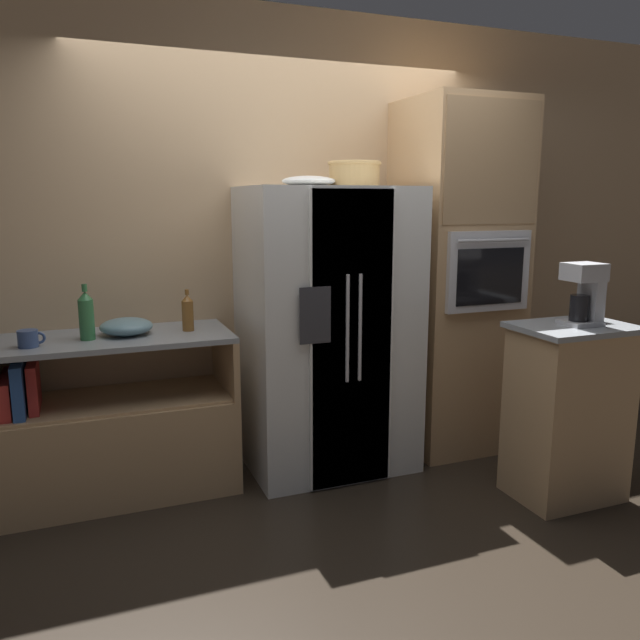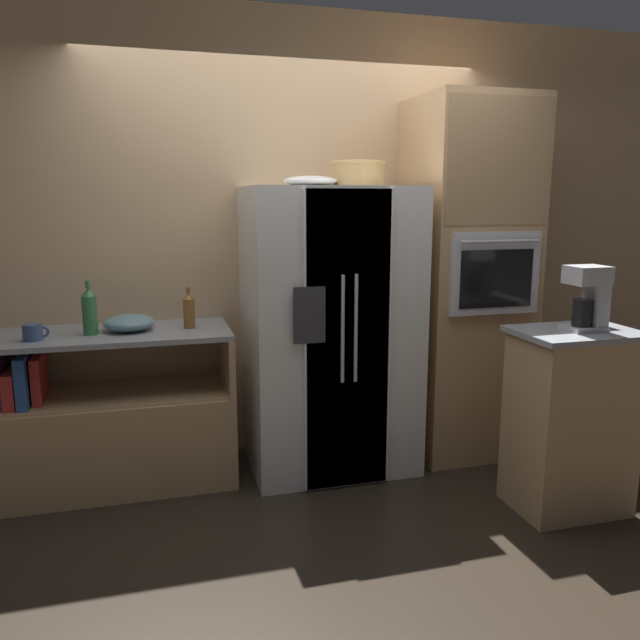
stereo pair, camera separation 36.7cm
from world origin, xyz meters
TOP-DOWN VIEW (x-y plane):
  - ground_plane at (0.00, 0.00)m, footprint 20.00×20.00m
  - wall_back at (0.00, 0.47)m, footprint 12.00×0.06m
  - counter_left at (-1.19, 0.14)m, footprint 1.46×0.60m
  - refrigerator at (0.17, 0.07)m, footprint 0.99×0.76m
  - wall_oven at (1.09, 0.10)m, footprint 0.70×0.73m
  - island_counter at (1.25, -0.82)m, footprint 0.62×0.45m
  - wicker_basket at (0.36, 0.12)m, footprint 0.32×0.32m
  - fruit_bowl at (0.06, 0.09)m, footprint 0.31×0.31m
  - bottle_tall at (-1.20, 0.11)m, footprint 0.08×0.08m
  - bottle_short at (-0.66, 0.14)m, footprint 0.07×0.07m
  - mug at (-1.48, 0.03)m, footprint 0.13×0.10m
  - mixing_bowl at (-1.00, 0.15)m, footprint 0.29×0.29m
  - coffee_maker at (1.29, -0.83)m, footprint 0.19×0.16m

SIDE VIEW (x-z plane):
  - ground_plane at x=0.00m, z-range 0.00..0.00m
  - counter_left at x=-1.19m, z-range -0.12..0.79m
  - island_counter at x=1.25m, z-range 0.00..0.99m
  - refrigerator at x=0.17m, z-range 0.00..1.72m
  - mug at x=-1.48m, z-range 0.91..1.00m
  - mixing_bowl at x=-1.00m, z-range 0.91..1.00m
  - bottle_short at x=-0.66m, z-range 0.90..1.13m
  - bottle_tall at x=-1.20m, z-range 0.89..1.19m
  - wall_oven at x=1.09m, z-range 0.00..2.27m
  - coffee_maker at x=1.29m, z-range 1.00..1.33m
  - wall_back at x=0.00m, z-range 0.00..2.80m
  - fruit_bowl at x=0.06m, z-range 1.72..1.78m
  - wicker_basket at x=0.36m, z-range 1.73..1.88m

